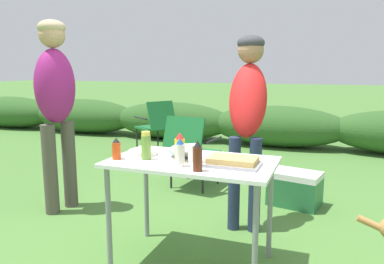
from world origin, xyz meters
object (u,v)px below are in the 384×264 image
(mustard_bottle, at_px, (180,148))
(food_tray, at_px, (233,162))
(camp_chair_green_behind_table, at_px, (190,148))
(cooler_box, at_px, (295,188))
(hot_sauce_bottle, at_px, (116,149))
(folding_table, at_px, (192,171))
(plate_stack, at_px, (143,152))
(paper_cup_stack, at_px, (194,153))
(mayo_bottle, at_px, (180,153))
(standing_person_in_red_jacket, at_px, (56,96))
(camp_chair_near_hedge, at_px, (156,123))
(bbq_sauce_bottle, at_px, (198,157))
(relish_jar, at_px, (146,146))
(standing_person_with_beanie, at_px, (248,105))
(mixing_bowl, at_px, (184,150))

(mustard_bottle, bearing_deg, food_tray, 4.17)
(camp_chair_green_behind_table, relative_size, cooler_box, 1.55)
(food_tray, relative_size, hot_sauce_bottle, 2.30)
(folding_table, height_order, hot_sauce_bottle, hot_sauce_bottle)
(plate_stack, xyz_separation_m, paper_cup_stack, (0.41, -0.06, 0.04))
(folding_table, distance_m, mustard_bottle, 0.19)
(food_tray, distance_m, mayo_bottle, 0.34)
(folding_table, relative_size, paper_cup_stack, 9.33)
(camp_chair_green_behind_table, bearing_deg, standing_person_in_red_jacket, -125.06)
(folding_table, relative_size, mustard_bottle, 5.64)
(camp_chair_near_hedge, bearing_deg, camp_chair_green_behind_table, -108.96)
(paper_cup_stack, relative_size, cooler_box, 0.22)
(paper_cup_stack, relative_size, bbq_sauce_bottle, 0.63)
(standing_person_in_red_jacket, xyz_separation_m, camp_chair_near_hedge, (-0.24, 2.58, -0.63))
(relish_jar, bearing_deg, paper_cup_stack, 7.88)
(food_tray, distance_m, camp_chair_near_hedge, 3.75)
(relish_jar, xyz_separation_m, standing_person_with_beanie, (0.50, 0.87, 0.21))
(food_tray, height_order, cooler_box, food_tray)
(paper_cup_stack, xyz_separation_m, hot_sauce_bottle, (-0.51, -0.11, 0.01))
(food_tray, distance_m, plate_stack, 0.67)
(mixing_bowl, height_order, standing_person_with_beanie, standing_person_with_beanie)
(camp_chair_near_hedge, bearing_deg, cooler_box, -91.72)
(food_tray, bearing_deg, paper_cup_stack, 179.91)
(standing_person_with_beanie, distance_m, camp_chair_near_hedge, 3.08)
(food_tray, relative_size, standing_person_in_red_jacket, 0.19)
(hot_sauce_bottle, bearing_deg, camp_chair_near_hedge, 111.57)
(camp_chair_green_behind_table, xyz_separation_m, cooler_box, (1.15, -0.12, -0.30))
(camp_chair_green_behind_table, bearing_deg, food_tray, -53.20)
(mayo_bottle, distance_m, bbq_sauce_bottle, 0.15)
(hot_sauce_bottle, xyz_separation_m, camp_chair_near_hedge, (-1.28, 3.24, -0.34))
(bbq_sauce_bottle, relative_size, standing_person_in_red_jacket, 0.11)
(camp_chair_green_behind_table, bearing_deg, mustard_bottle, -64.15)
(relish_jar, height_order, bbq_sauce_bottle, relish_jar)
(cooler_box, bearing_deg, hot_sauce_bottle, 68.71)
(standing_person_in_red_jacket, bearing_deg, mayo_bottle, -102.23)
(folding_table, distance_m, bbq_sauce_bottle, 0.32)
(camp_chair_near_hedge, bearing_deg, mixing_bowl, -116.77)
(paper_cup_stack, bearing_deg, bbq_sauce_bottle, -64.11)
(mustard_bottle, distance_m, camp_chair_green_behind_table, 1.72)
(camp_chair_near_hedge, bearing_deg, bbq_sauce_bottle, -116.34)
(camp_chair_green_behind_table, bearing_deg, cooler_box, 1.63)
(relish_jar, bearing_deg, camp_chair_green_behind_table, 100.31)
(hot_sauce_bottle, relative_size, bbq_sauce_bottle, 0.79)
(mustard_bottle, relative_size, hot_sauce_bottle, 1.31)
(mayo_bottle, xyz_separation_m, bbq_sauce_bottle, (0.14, -0.06, 0.00))
(paper_cup_stack, relative_size, camp_chair_near_hedge, 0.14)
(plate_stack, height_order, mayo_bottle, mayo_bottle)
(standing_person_in_red_jacket, distance_m, camp_chair_near_hedge, 2.66)
(mayo_bottle, distance_m, camp_chair_near_hedge, 3.71)
(hot_sauce_bottle, bearing_deg, mustard_bottle, 11.75)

